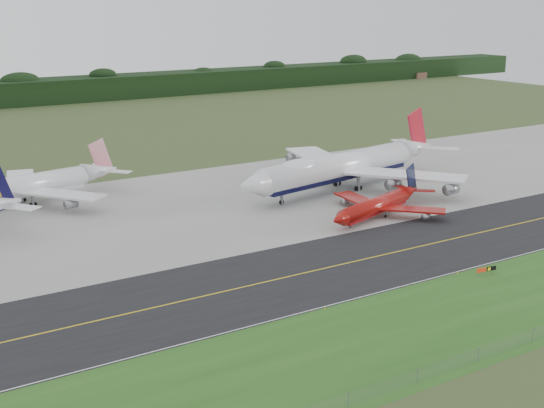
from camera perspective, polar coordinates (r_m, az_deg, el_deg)
The scene contains 13 objects.
ground at distance 160.25m, azimuth 6.91°, elevation -3.56°, with size 600.00×600.00×0.00m, color #344721.
grass_verge at distance 136.96m, azimuth 16.32°, elevation -7.38°, with size 400.00×30.00×0.01m, color #245519.
taxiway at distance 157.37m, azimuth 7.84°, elevation -3.94°, with size 400.00×32.00×0.02m, color black.
apron at distance 200.38m, azimuth -2.39°, elevation 0.35°, with size 400.00×78.00×0.01m, color gray.
taxiway_centreline at distance 157.36m, azimuth 7.84°, elevation -3.93°, with size 400.00×0.40×0.00m, color gold.
taxiway_edge_line at distance 146.70m, azimuth 11.77°, elevation -5.55°, with size 400.00×0.25×0.00m, color silver.
horizon_treeline at distance 404.75m, azimuth -18.74°, elevation 7.84°, with size 700.00×25.00×12.00m.
jet_ba_747 at distance 210.72m, azimuth 5.45°, elevation 2.89°, with size 77.85×63.64×19.65m.
jet_red_737 at distance 186.11m, azimuth 8.08°, elevation -0.03°, with size 37.71×29.91×10.45m.
jet_star_tail at distance 204.45m, azimuth -18.08°, elevation 1.29°, with size 54.60×45.08×14.44m.
taxiway_sign at distance 151.34m, azimuth 15.84°, elevation -4.76°, with size 4.38×0.90×1.47m.
edge_marker_left at distance 130.35m, azimuth 4.00°, elevation -7.83°, with size 0.16×0.16×0.50m, color yellow.
edge_marker_center at distance 150.34m, azimuth 13.81°, elevation -5.07°, with size 0.16×0.16×0.50m, color yellow.
Camera 1 is at (-97.72, -116.38, 50.87)m, focal length 50.00 mm.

